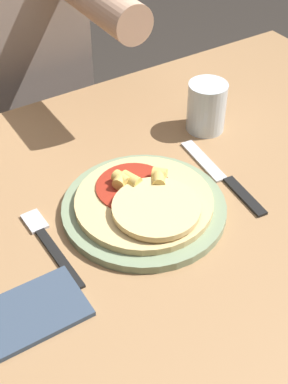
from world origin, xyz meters
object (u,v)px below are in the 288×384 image
at_px(dining_table, 165,272).
at_px(drinking_glass, 207,107).
at_px(pizza, 146,201).
at_px(person_diner, 5,50).
at_px(knife, 223,177).
at_px(plate, 144,208).
at_px(fork, 49,242).

height_order(dining_table, drinking_glass, drinking_glass).
height_order(dining_table, pizza, pizza).
bearing_deg(pizza, person_diner, 90.00).
bearing_deg(drinking_glass, knife, -115.32).
bearing_deg(knife, person_diner, 104.64).
bearing_deg(dining_table, person_diner, 90.73).
distance_m(knife, drinking_glass, 0.16).
relative_size(plate, fork, 1.46).
bearing_deg(dining_table, pizza, 99.90).
bearing_deg(knife, pizza, -179.39).
distance_m(fork, drinking_glass, 0.39).
xyz_separation_m(drinking_glass, person_diner, (-0.22, 0.45, -0.02)).
height_order(dining_table, person_diner, person_diner).
distance_m(plate, fork, 0.16).
distance_m(dining_table, plate, 0.12).
relative_size(plate, person_diner, 0.20).
distance_m(fork, knife, 0.31).
bearing_deg(person_diner, plate, -90.06).
height_order(pizza, person_diner, person_diner).
height_order(dining_table, knife, knife).
relative_size(dining_table, plate, 4.78).
bearing_deg(person_diner, fork, -105.18).
bearing_deg(dining_table, knife, 18.46).
relative_size(drinking_glass, person_diner, 0.07).
xyz_separation_m(plate, fork, (-0.15, 0.02, -0.00)).
xyz_separation_m(plate, pizza, (0.00, -0.00, 0.02)).
bearing_deg(plate, fork, 174.22).
bearing_deg(fork, person_diner, 74.82).
bearing_deg(dining_table, fork, 157.93).
bearing_deg(knife, dining_table, -161.54).
bearing_deg(dining_table, plate, 99.84).
height_order(pizza, knife, pizza).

